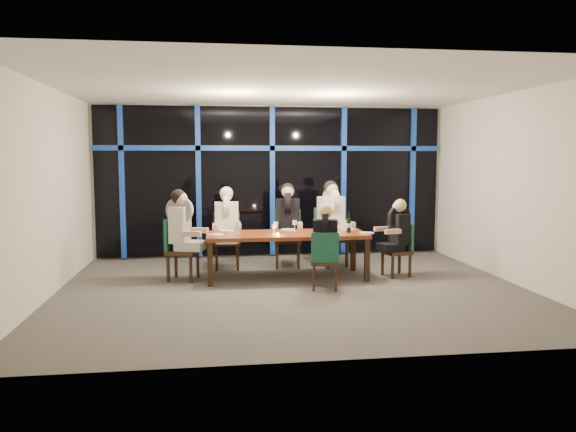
{
  "coord_description": "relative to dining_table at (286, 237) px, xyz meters",
  "views": [
    {
      "loc": [
        -1.21,
        -8.2,
        1.98
      ],
      "look_at": [
        0.0,
        0.6,
        1.05
      ],
      "focal_mm": 35.0,
      "sensor_mm": 36.0,
      "label": 1
    }
  ],
  "objects": [
    {
      "name": "wine_glass_c",
      "position": [
        0.46,
        -0.15,
        0.19
      ],
      "size": [
        0.06,
        0.06,
        0.17
      ],
      "color": "silver",
      "rests_on": "dining_table"
    },
    {
      "name": "wine_bottle",
      "position": [
        1.02,
        -0.09,
        0.2
      ],
      "size": [
        0.08,
        0.08,
        0.33
      ],
      "rotation": [
        0.0,
        0.0,
        0.16
      ],
      "color": "black",
      "rests_on": "dining_table"
    },
    {
      "name": "diner_far_mid",
      "position": [
        0.15,
        0.94,
        0.3
      ],
      "size": [
        0.55,
        0.67,
        1.01
      ],
      "rotation": [
        0.0,
        0.0,
        -0.12
      ],
      "color": "black",
      "rests_on": "ground"
    },
    {
      "name": "chair_end_left",
      "position": [
        -1.76,
        0.09,
        -0.12
      ],
      "size": [
        0.58,
        0.58,
        1.01
      ],
      "rotation": [
        0.0,
        0.0,
        1.3
      ],
      "color": "#311D10",
      "rests_on": "ground"
    },
    {
      "name": "dining_table",
      "position": [
        0.0,
        0.0,
        0.0
      ],
      "size": [
        2.6,
        1.0,
        0.75
      ],
      "color": "brown",
      "rests_on": "ground"
    },
    {
      "name": "water_pitcher",
      "position": [
        0.69,
        -0.2,
        0.16
      ],
      "size": [
        0.11,
        0.1,
        0.18
      ],
      "rotation": [
        0.0,
        0.0,
        0.1
      ],
      "color": "white",
      "rests_on": "dining_table"
    },
    {
      "name": "plate_far_left",
      "position": [
        -0.96,
        0.36,
        0.08
      ],
      "size": [
        0.24,
        0.24,
        0.01
      ],
      "primitive_type": "cylinder",
      "color": "white",
      "rests_on": "dining_table"
    },
    {
      "name": "plate_far_mid",
      "position": [
        0.08,
        0.38,
        0.08
      ],
      "size": [
        0.24,
        0.24,
        0.01
      ],
      "primitive_type": "cylinder",
      "color": "white",
      "rests_on": "dining_table"
    },
    {
      "name": "diner_far_right",
      "position": [
        0.96,
        0.89,
        0.33
      ],
      "size": [
        0.63,
        0.72,
        1.04
      ],
      "rotation": [
        0.0,
        0.0,
        0.31
      ],
      "color": "silver",
      "rests_on": "ground"
    },
    {
      "name": "plate_end_right",
      "position": [
        1.28,
        -0.23,
        0.08
      ],
      "size": [
        0.24,
        0.24,
        0.01
      ],
      "primitive_type": "cylinder",
      "color": "white",
      "rests_on": "dining_table"
    },
    {
      "name": "chair_far_left",
      "position": [
        -0.94,
        1.01,
        -0.13
      ],
      "size": [
        0.47,
        0.47,
        1.0
      ],
      "rotation": [
        0.0,
        0.0,
        -0.02
      ],
      "color": "#311D10",
      "rests_on": "ground"
    },
    {
      "name": "plate_end_left",
      "position": [
        -1.13,
        -0.08,
        0.08
      ],
      "size": [
        0.24,
        0.24,
        0.01
      ],
      "primitive_type": "cylinder",
      "color": "white",
      "rests_on": "dining_table"
    },
    {
      "name": "plate_near_mid",
      "position": [
        0.59,
        -0.28,
        0.08
      ],
      "size": [
        0.24,
        0.24,
        0.01
      ],
      "primitive_type": "cylinder",
      "color": "white",
      "rests_on": "dining_table"
    },
    {
      "name": "wine_glass_a",
      "position": [
        -0.22,
        -0.15,
        0.19
      ],
      "size": [
        0.06,
        0.06,
        0.17
      ],
      "color": "white",
      "rests_on": "dining_table"
    },
    {
      "name": "window_wall",
      "position": [
        0.01,
        2.13,
        0.87
      ],
      "size": [
        6.86,
        0.43,
        2.94
      ],
      "color": "black",
      "rests_on": "ground"
    },
    {
      "name": "diner_end_right",
      "position": [
        1.84,
        -0.11,
        0.16
      ],
      "size": [
        0.59,
        0.49,
        0.86
      ],
      "rotation": [
        0.0,
        0.0,
        4.93
      ],
      "color": "black",
      "rests_on": "ground"
    },
    {
      "name": "chair_near_mid",
      "position": [
        0.46,
        -0.91,
        -0.19
      ],
      "size": [
        0.49,
        0.49,
        0.88
      ],
      "rotation": [
        0.0,
        0.0,
        2.93
      ],
      "color": "#311D10",
      "rests_on": "ground"
    },
    {
      "name": "wine_glass_d",
      "position": [
        -0.78,
        0.09,
        0.21
      ],
      "size": [
        0.07,
        0.07,
        0.19
      ],
      "color": "silver",
      "rests_on": "dining_table"
    },
    {
      "name": "diner_near_mid",
      "position": [
        0.48,
        -0.84,
        0.16
      ],
      "size": [
        0.49,
        0.59,
        0.86
      ],
      "rotation": [
        0.0,
        0.0,
        2.93
      ],
      "color": "black",
      "rests_on": "ground"
    },
    {
      "name": "wine_glass_b",
      "position": [
        0.17,
        0.19,
        0.2
      ],
      "size": [
        0.07,
        0.07,
        0.19
      ],
      "color": "white",
      "rests_on": "dining_table"
    },
    {
      "name": "plate_far_right",
      "position": [
        1.13,
        0.35,
        0.08
      ],
      "size": [
        0.24,
        0.24,
        0.01
      ],
      "primitive_type": "cylinder",
      "color": "white",
      "rests_on": "dining_table"
    },
    {
      "name": "diner_far_left",
      "position": [
        -0.94,
        0.92,
        0.27
      ],
      "size": [
        0.5,
        0.62,
        0.97
      ],
      "rotation": [
        0.0,
        0.0,
        -0.02
      ],
      "color": "silver",
      "rests_on": "ground"
    },
    {
      "name": "chair_far_right",
      "position": [
        0.93,
        0.97,
        -0.09
      ],
      "size": [
        0.62,
        0.62,
        1.06
      ],
      "rotation": [
        0.0,
        0.0,
        0.31
      ],
      "color": "#311D10",
      "rests_on": "ground"
    },
    {
      "name": "tea_light",
      "position": [
        -0.17,
        -0.29,
        0.08
      ],
      "size": [
        0.06,
        0.06,
        0.03
      ],
      "primitive_type": "cylinder",
      "color": "#F19448",
      "rests_on": "dining_table"
    },
    {
      "name": "chair_far_mid",
      "position": [
        0.16,
        1.03,
        -0.1
      ],
      "size": [
        0.54,
        0.54,
        1.03
      ],
      "rotation": [
        0.0,
        0.0,
        -0.12
      ],
      "color": "#311D10",
      "rests_on": "ground"
    },
    {
      "name": "room",
      "position": [
        0.0,
        -0.8,
        1.34
      ],
      "size": [
        7.04,
        7.0,
        3.02
      ],
      "color": "#59544E",
      "rests_on": "ground"
    },
    {
      "name": "wine_glass_e",
      "position": [
        0.87,
        0.11,
        0.19
      ],
      "size": [
        0.07,
        0.07,
        0.17
      ],
      "color": "silver",
      "rests_on": "dining_table"
    },
    {
      "name": "diner_end_left",
      "position": [
        -1.68,
        0.07,
        0.28
      ],
      "size": [
        0.68,
        0.58,
        0.98
      ],
      "rotation": [
        0.0,
        0.0,
        1.3
      ],
      "color": "black",
      "rests_on": "ground"
    },
    {
      "name": "chair_end_right",
      "position": [
        1.91,
        -0.1,
        -0.19
      ],
      "size": [
        0.49,
        0.49,
        0.88
      ],
      "rotation": [
        0.0,
        0.0,
        4.93
      ],
      "color": "#311D10",
      "rests_on": "ground"
    }
  ]
}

